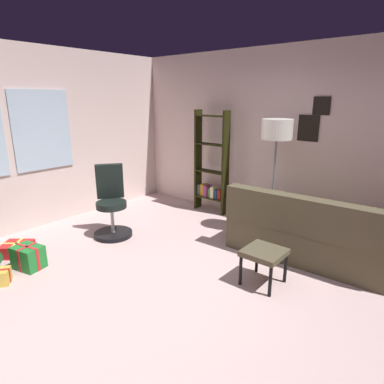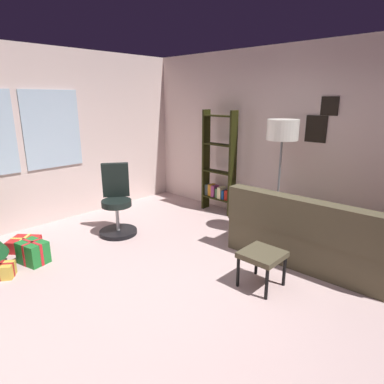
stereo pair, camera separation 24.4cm
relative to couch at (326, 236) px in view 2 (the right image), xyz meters
name	(u,v)px [view 2 (the right image)]	position (x,y,z in m)	size (l,w,h in m)	color
ground_plane	(186,298)	(-1.81, 0.71, -0.35)	(5.00, 6.18, 0.10)	#C1A3A1
wall_back_with_windows	(43,138)	(-1.83, 3.84, 1.08)	(5.00, 0.12, 2.75)	beige
wall_right_with_frames	(307,141)	(0.73, 0.70, 1.07)	(0.12, 6.18, 2.75)	beige
couch	(326,236)	(0.00, 0.00, 0.00)	(1.71, 2.01, 0.88)	#4B432F
footstool	(262,257)	(-1.13, 0.23, 0.04)	(0.42, 0.42, 0.40)	#4B432F
gift_box_red	(24,244)	(-2.58, 3.03, -0.22)	(0.46, 0.47, 0.17)	red
gift_box_green	(33,252)	(-2.64, 2.58, -0.16)	(0.32, 0.39, 0.28)	#1E722D
gift_box_gold	(1,271)	(-3.04, 2.48, -0.22)	(0.33, 0.32, 0.17)	gold
office_chair	(117,206)	(-1.35, 2.62, 0.12)	(0.59, 0.60, 1.06)	black
bookshelf	(218,170)	(0.47, 2.15, 0.47)	(0.18, 0.64, 1.80)	black
floor_lamp	(282,136)	(0.19, 0.81, 1.18)	(0.43, 0.43, 1.71)	slate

